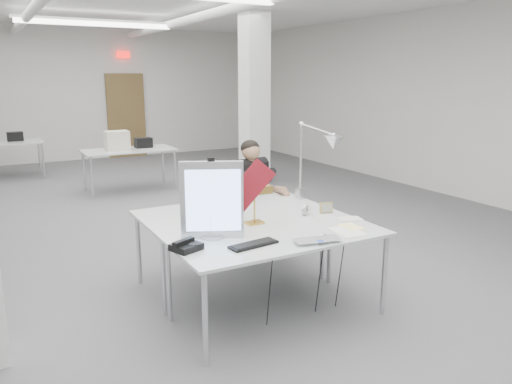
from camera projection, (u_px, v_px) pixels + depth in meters
room_shell at (172, 105)px, 6.21m from camera, size 10.04×14.04×3.24m
desk_main at (279, 236)px, 4.17m from camera, size 1.80×0.90×0.02m
desk_second at (231, 211)px, 4.94m from camera, size 1.80×0.90×0.02m
bg_desk_a at (129, 150)px, 8.95m from camera, size 1.60×0.80×0.02m
office_chair at (249, 208)px, 5.83m from camera, size 0.60×0.60×1.08m
seated_person at (251, 178)px, 5.71m from camera, size 0.58×0.69×0.94m
monitor at (212, 200)px, 4.02m from camera, size 0.48×0.26×0.63m
pennant at (247, 189)px, 4.12m from camera, size 0.44×0.21×0.51m
keyboard at (253, 245)px, 3.88m from camera, size 0.42×0.19×0.02m
laptop at (320, 243)px, 3.91m from camera, size 0.42×0.31×0.03m
mouse at (322, 235)px, 4.09m from camera, size 0.10×0.08×0.03m
bankers_lamp at (254, 205)px, 4.43m from camera, size 0.30×0.13×0.34m
desk_phone at (186, 247)px, 3.78m from camera, size 0.26×0.24×0.05m
picture_frame_left at (197, 229)px, 4.11m from camera, size 0.15×0.08×0.12m
picture_frame_right at (326, 208)px, 4.80m from camera, size 0.14×0.07×0.10m
desk_clock at (306, 210)px, 4.73m from camera, size 0.12×0.08×0.11m
paper_stack_a at (347, 231)px, 4.23m from camera, size 0.24×0.33×0.01m
paper_stack_b at (351, 227)px, 4.35m from camera, size 0.17×0.23×0.01m
paper_stack_c at (350, 219)px, 4.61m from camera, size 0.24×0.20×0.01m
beige_monitor at (215, 194)px, 4.86m from camera, size 0.38×0.37×0.33m
architect_lamp at (314, 164)px, 5.07m from camera, size 0.45×0.68×0.83m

